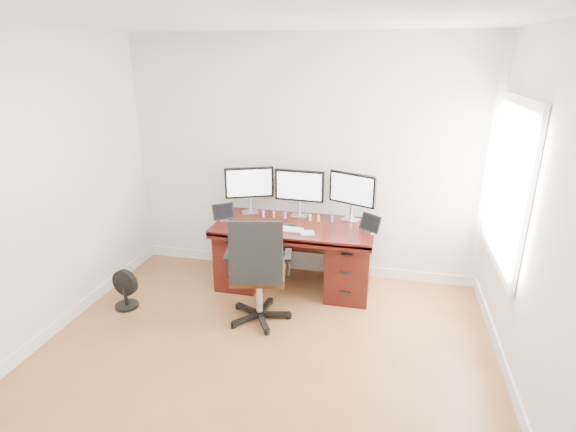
% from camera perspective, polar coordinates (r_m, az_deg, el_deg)
% --- Properties ---
extents(ground, '(4.50, 4.50, 0.00)m').
position_cam_1_polar(ground, '(3.70, -5.58, -22.02)').
color(ground, brown).
rests_on(ground, ground).
extents(back_wall, '(4.00, 0.10, 2.70)m').
position_cam_1_polar(back_wall, '(5.07, 1.90, 7.07)').
color(back_wall, white).
rests_on(back_wall, ground).
extents(right_wall, '(0.10, 4.50, 2.70)m').
position_cam_1_polar(right_wall, '(3.11, 31.81, -4.25)').
color(right_wall, white).
rests_on(right_wall, ground).
extents(desk, '(1.70, 0.80, 0.75)m').
position_cam_1_polar(desk, '(4.98, 0.85, -4.68)').
color(desk, '#380D0B').
rests_on(desk, ground).
extents(office_chair, '(0.69, 0.69, 1.10)m').
position_cam_1_polar(office_chair, '(4.35, -3.76, -9.17)').
color(office_chair, black).
rests_on(office_chair, ground).
extents(floor_fan, '(0.29, 0.24, 0.41)m').
position_cam_1_polar(floor_fan, '(4.94, -20.01, -8.79)').
color(floor_fan, black).
rests_on(floor_fan, ground).
extents(monitor_left, '(0.52, 0.25, 0.53)m').
position_cam_1_polar(monitor_left, '(5.10, -4.94, 4.04)').
color(monitor_left, silver).
rests_on(monitor_left, desk).
extents(monitor_center, '(0.55, 0.15, 0.53)m').
position_cam_1_polar(monitor_center, '(4.96, 1.46, 3.65)').
color(monitor_center, silver).
rests_on(monitor_center, desk).
extents(monitor_right, '(0.52, 0.26, 0.53)m').
position_cam_1_polar(monitor_right, '(4.88, 8.15, 3.19)').
color(monitor_right, silver).
rests_on(monitor_right, desk).
extents(tablet_left, '(0.23, 0.20, 0.19)m').
position_cam_1_polar(tablet_left, '(4.96, -8.25, 0.39)').
color(tablet_left, silver).
rests_on(tablet_left, desk).
extents(tablet_right, '(0.23, 0.20, 0.19)m').
position_cam_1_polar(tablet_right, '(4.65, 10.38, -1.06)').
color(tablet_right, silver).
rests_on(tablet_right, desk).
extents(keyboard, '(0.31, 0.16, 0.01)m').
position_cam_1_polar(keyboard, '(4.66, 0.00, -1.68)').
color(keyboard, silver).
rests_on(keyboard, desk).
extents(trackpad, '(0.17, 0.17, 0.01)m').
position_cam_1_polar(trackpad, '(4.58, 2.48, -2.16)').
color(trackpad, '#B7B9BE').
rests_on(trackpad, desk).
extents(drawing_tablet, '(0.24, 0.19, 0.01)m').
position_cam_1_polar(drawing_tablet, '(4.76, -2.72, -1.30)').
color(drawing_tablet, black).
rests_on(drawing_tablet, desk).
extents(phone, '(0.13, 0.09, 0.01)m').
position_cam_1_polar(phone, '(4.80, 0.17, -1.06)').
color(phone, black).
rests_on(phone, desk).
extents(figurine_pink, '(0.03, 0.03, 0.08)m').
position_cam_1_polar(figurine_pink, '(5.03, -3.15, 0.34)').
color(figurine_pink, pink).
rests_on(figurine_pink, desk).
extents(figurine_brown, '(0.03, 0.03, 0.08)m').
position_cam_1_polar(figurine_brown, '(5.00, -1.82, 0.23)').
color(figurine_brown, brown).
rests_on(figurine_brown, desk).
extents(figurine_purple, '(0.03, 0.03, 0.08)m').
position_cam_1_polar(figurine_purple, '(4.97, -0.38, 0.12)').
color(figurine_purple, '#A76FDF').
rests_on(figurine_purple, desk).
extents(figurine_yellow, '(0.03, 0.03, 0.08)m').
position_cam_1_polar(figurine_yellow, '(4.91, 2.82, -0.12)').
color(figurine_yellow, '#CBBF6E').
rests_on(figurine_yellow, desk).
extents(figurine_orange, '(0.03, 0.03, 0.08)m').
position_cam_1_polar(figurine_orange, '(4.90, 3.90, -0.21)').
color(figurine_orange, '#FCA748').
rests_on(figurine_orange, desk).
extents(figurine_blue, '(0.03, 0.03, 0.08)m').
position_cam_1_polar(figurine_blue, '(4.88, 5.60, -0.34)').
color(figurine_blue, '#5E71E4').
rests_on(figurine_blue, desk).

